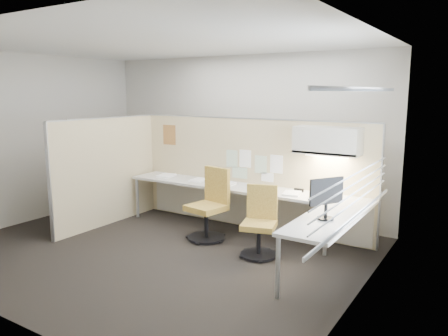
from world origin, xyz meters
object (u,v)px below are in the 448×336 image
Objects in this scene: phone at (319,194)px; chair_left at (210,207)px; monitor at (326,196)px; desk at (255,199)px; chair_right at (260,224)px.

chair_left is at bearing -167.58° from phone.
monitor is at bearing -3.95° from chair_left.
phone reaches higher than desk.
monitor is (1.00, -0.30, 0.58)m from chair_right.
chair_right is at bearing -135.65° from phone.
chair_right is (0.37, -0.56, -0.17)m from desk.
chair_right is at bearing -56.55° from desk.
monitor reaches higher than chair_right.
monitor is 1.07m from phone.
desk is at bearing -178.60° from phone.
monitor is 2.17× the size of phone.
monitor is at bearing -32.11° from desk.
phone is (-0.43, 0.96, -0.23)m from monitor.
phone is at bearing 27.40° from chair_left.
monitor is at bearing -70.57° from phone.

